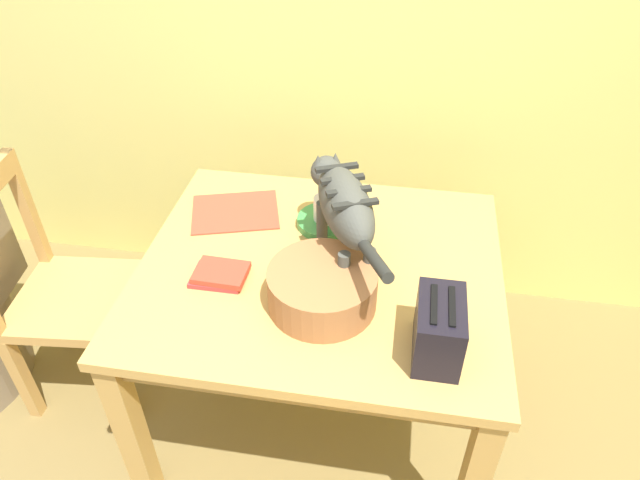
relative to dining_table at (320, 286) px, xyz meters
The scene contains 10 objects.
wall_rear 1.03m from the dining_table, 86.02° to the left, with size 5.16×0.11×2.50m.
dining_table is the anchor object (origin of this frame).
cat 0.31m from the dining_table, 23.90° to the left, with size 0.30×0.60×0.31m.
saucer_bowl 0.24m from the dining_table, 93.68° to the left, with size 0.20×0.20×0.03m, color #388B43.
coffee_mug 0.26m from the dining_table, 92.76° to the left, with size 0.13×0.09×0.08m.
magazine 0.42m from the dining_table, 145.92° to the left, with size 0.30×0.23×0.01m, color #DF412E.
book_stack 0.33m from the dining_table, 158.86° to the right, with size 0.17×0.12×0.03m.
wicker_basket 0.23m from the dining_table, 78.54° to the right, with size 0.31×0.31×0.12m.
toaster 0.49m from the dining_table, 39.69° to the right, with size 0.12×0.20×0.18m.
wooden_chair_far 0.96m from the dining_table, behind, with size 0.46×0.46×0.93m.
Camera 1 is at (0.17, -0.33, 1.92)m, focal length 32.81 mm.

